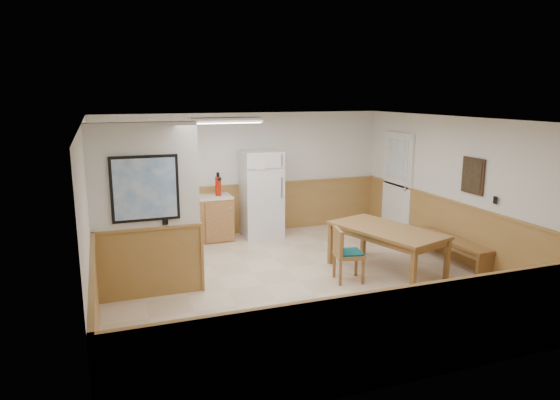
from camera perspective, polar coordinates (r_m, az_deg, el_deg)
name	(u,v)px	position (r m, az deg, el deg)	size (l,w,h in m)	color
ground	(299,281)	(7.94, 2.16, -9.18)	(6.00, 6.00, 0.00)	beige
ceiling	(300,120)	(7.41, 2.31, 9.14)	(6.00, 6.00, 0.02)	silver
back_wall	(245,174)	(10.37, -4.03, 3.01)	(6.00, 0.02, 2.50)	white
right_wall	(461,190)	(9.12, 19.97, 1.06)	(0.02, 6.00, 2.50)	white
left_wall	(89,220)	(7.05, -21.01, -2.11)	(0.02, 6.00, 2.50)	white
wainscot_back	(246,209)	(10.50, -3.94, -1.05)	(6.00, 0.04, 1.00)	#A57A42
wainscot_right	(457,232)	(9.27, 19.54, -3.50)	(0.04, 6.00, 1.00)	#A57A42
wainscot_left	(95,273)	(7.26, -20.41, -7.85)	(0.04, 6.00, 1.00)	#A57A42
partition_wall	(146,213)	(7.26, -15.07, -1.46)	(1.50, 0.20, 2.50)	white
kitchen_counter	(191,219)	(9.96, -10.15, -2.16)	(2.20, 0.61, 1.00)	#A4753A
exterior_door	(397,183)	(10.64, 13.23, 1.87)	(0.07, 1.02, 2.15)	white
kitchen_window	(140,164)	(9.94, -15.76, 3.94)	(0.80, 0.04, 1.00)	white
wall_painting	(473,176)	(8.83, 21.17, 2.60)	(0.04, 0.50, 0.60)	#362315
fluorescent_fixture	(226,120)	(8.41, -6.23, 9.06)	(1.20, 0.30, 0.09)	white
refrigerator	(261,194)	(10.15, -2.15, 0.72)	(0.79, 0.73, 1.76)	silver
dining_table	(386,234)	(8.25, 12.07, -3.80)	(1.45, 2.06, 0.75)	#966437
dining_bench	(450,244)	(9.08, 18.90, -4.80)	(0.48, 1.69, 0.45)	#966437
dining_chair	(344,251)	(7.83, 7.29, -5.75)	(0.64, 0.49, 0.85)	#966437
fire_extinguisher	(218,186)	(9.90, -7.08, 1.66)	(0.15, 0.15, 0.46)	#AE1B09
soap_bottle	(130,196)	(9.69, -16.73, 0.40)	(0.07, 0.07, 0.21)	green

